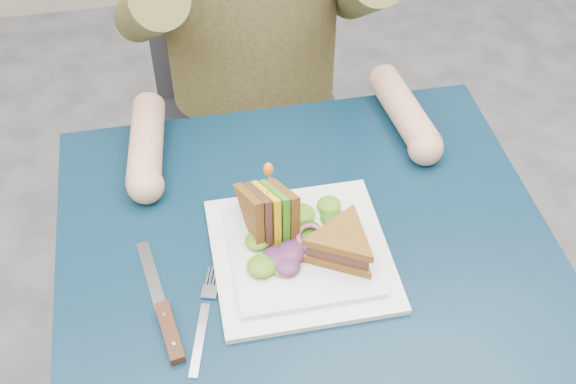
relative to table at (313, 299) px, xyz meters
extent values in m
cube|color=black|center=(0.00, 0.00, 0.06)|extent=(0.75, 0.75, 0.03)
cylinder|color=#595B5E|center=(-0.32, 0.32, -0.30)|extent=(0.04, 0.04, 0.70)
cylinder|color=#595B5E|center=(0.32, 0.32, -0.30)|extent=(0.04, 0.04, 0.70)
cube|color=#47474C|center=(0.00, 0.60, -0.20)|extent=(0.42, 0.40, 0.04)
cube|color=#47474C|center=(0.00, 0.78, 0.05)|extent=(0.42, 0.03, 0.46)
cylinder|color=#47474C|center=(-0.18, 0.43, -0.44)|extent=(0.02, 0.02, 0.43)
cylinder|color=#47474C|center=(0.18, 0.43, -0.44)|extent=(0.02, 0.02, 0.43)
cylinder|color=#47474C|center=(-0.18, 0.77, -0.44)|extent=(0.02, 0.02, 0.43)
cylinder|color=#47474C|center=(0.18, 0.77, -0.44)|extent=(0.02, 0.02, 0.43)
cylinder|color=brown|center=(-0.20, 0.49, 0.23)|extent=(0.15, 0.39, 0.31)
cylinder|color=tan|center=(-0.23, 0.29, 0.11)|extent=(0.08, 0.20, 0.06)
sphere|color=tan|center=(-0.23, 0.19, 0.11)|extent=(0.06, 0.06, 0.06)
cylinder|color=tan|center=(0.23, 0.29, 0.11)|extent=(0.08, 0.20, 0.06)
sphere|color=tan|center=(0.23, 0.19, 0.11)|extent=(0.06, 0.06, 0.06)
cube|color=white|center=(-0.01, 0.02, 0.08)|extent=(0.26, 0.26, 0.01)
cube|color=white|center=(-0.01, 0.02, 0.09)|extent=(0.21, 0.21, 0.01)
cube|color=silver|center=(-0.18, -0.09, 0.08)|extent=(0.04, 0.12, 0.00)
cube|color=silver|center=(-0.16, -0.02, 0.08)|extent=(0.03, 0.03, 0.00)
cube|color=silver|center=(-0.16, 0.01, 0.08)|extent=(0.01, 0.03, 0.00)
cube|color=silver|center=(-0.15, 0.01, 0.08)|extent=(0.01, 0.03, 0.00)
cube|color=silver|center=(-0.15, 0.01, 0.08)|extent=(0.01, 0.03, 0.00)
cube|color=silver|center=(-0.14, 0.01, 0.08)|extent=(0.01, 0.03, 0.00)
cube|color=silver|center=(-0.24, 0.03, 0.08)|extent=(0.04, 0.14, 0.00)
cube|color=black|center=(-0.22, -0.08, 0.09)|extent=(0.03, 0.10, 0.01)
cylinder|color=silver|center=(-0.22, -0.05, 0.09)|extent=(0.01, 0.01, 0.00)
cylinder|color=silver|center=(-0.21, -0.10, 0.09)|extent=(0.01, 0.01, 0.00)
cylinder|color=tan|center=(-0.05, 0.07, 0.20)|extent=(0.01, 0.01, 0.06)
ellipsoid|color=orange|center=(-0.05, 0.07, 0.23)|extent=(0.01, 0.01, 0.02)
torus|color=#9E4C7A|center=(0.00, 0.03, 0.11)|extent=(0.04, 0.04, 0.02)
camera|label=1|loc=(-0.16, -0.64, 0.92)|focal=45.00mm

